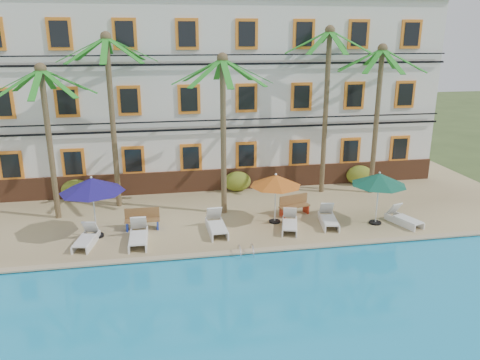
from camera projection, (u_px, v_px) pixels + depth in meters
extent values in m
plane|color=#384C23|center=(242.00, 248.00, 19.24)|extent=(100.00, 100.00, 0.00)
cube|color=tan|center=(224.00, 204.00, 23.91)|extent=(30.00, 12.00, 0.25)
cube|color=#1A94C7|center=(289.00, 355.00, 12.63)|extent=(26.00, 12.00, 0.20)
cube|color=tan|center=(246.00, 251.00, 18.32)|extent=(30.00, 0.35, 0.06)
cube|color=silver|center=(211.00, 92.00, 27.10)|extent=(25.00, 6.00, 10.00)
cube|color=brown|center=(219.00, 180.00, 25.52)|extent=(25.00, 0.12, 1.20)
cube|color=orange|center=(11.00, 166.00, 23.37)|extent=(1.15, 0.10, 1.50)
cube|color=black|center=(11.00, 166.00, 23.32)|extent=(0.85, 0.04, 1.20)
cube|color=orange|center=(73.00, 163.00, 23.88)|extent=(1.15, 0.10, 1.50)
cube|color=black|center=(73.00, 163.00, 23.83)|extent=(0.85, 0.04, 1.20)
cube|color=orange|center=(133.00, 160.00, 24.39)|extent=(1.15, 0.10, 1.50)
cube|color=black|center=(133.00, 161.00, 24.34)|extent=(0.85, 0.04, 1.20)
cube|color=orange|center=(191.00, 158.00, 24.89)|extent=(1.15, 0.10, 1.50)
cube|color=black|center=(191.00, 158.00, 24.85)|extent=(0.85, 0.04, 1.20)
cube|color=orange|center=(246.00, 155.00, 25.40)|extent=(1.15, 0.10, 1.50)
cube|color=black|center=(246.00, 156.00, 25.35)|extent=(0.85, 0.04, 1.20)
cube|color=orange|center=(299.00, 153.00, 25.91)|extent=(1.15, 0.10, 1.50)
cube|color=black|center=(300.00, 153.00, 25.86)|extent=(0.85, 0.04, 1.20)
cube|color=orange|center=(350.00, 151.00, 26.42)|extent=(1.15, 0.10, 1.50)
cube|color=black|center=(351.00, 151.00, 26.37)|extent=(0.85, 0.04, 1.20)
cube|color=orange|center=(399.00, 149.00, 26.92)|extent=(1.15, 0.10, 1.50)
cube|color=black|center=(400.00, 149.00, 26.88)|extent=(0.85, 0.04, 1.20)
cube|color=orange|center=(2.00, 104.00, 22.46)|extent=(1.15, 0.10, 1.50)
cube|color=black|center=(1.00, 104.00, 22.41)|extent=(0.85, 0.04, 1.20)
cube|color=orange|center=(67.00, 102.00, 22.97)|extent=(1.15, 0.10, 1.50)
cube|color=black|center=(67.00, 102.00, 22.92)|extent=(0.85, 0.04, 1.20)
cube|color=orange|center=(129.00, 101.00, 23.47)|extent=(1.15, 0.10, 1.50)
cube|color=black|center=(129.00, 101.00, 23.43)|extent=(0.85, 0.04, 1.20)
cube|color=orange|center=(189.00, 99.00, 23.98)|extent=(1.15, 0.10, 1.50)
cube|color=black|center=(189.00, 99.00, 23.93)|extent=(0.85, 0.04, 1.20)
cube|color=orange|center=(246.00, 98.00, 24.49)|extent=(1.15, 0.10, 1.50)
cube|color=black|center=(247.00, 98.00, 24.44)|extent=(0.85, 0.04, 1.20)
cube|color=orange|center=(301.00, 97.00, 25.00)|extent=(1.15, 0.10, 1.50)
cube|color=black|center=(302.00, 97.00, 24.95)|extent=(0.85, 0.04, 1.20)
cube|color=orange|center=(354.00, 95.00, 25.50)|extent=(1.15, 0.10, 1.50)
cube|color=black|center=(355.00, 96.00, 25.46)|extent=(0.85, 0.04, 1.20)
cube|color=orange|center=(405.00, 94.00, 26.01)|extent=(1.15, 0.10, 1.50)
cube|color=black|center=(405.00, 94.00, 25.96)|extent=(0.85, 0.04, 1.20)
cube|color=orange|center=(59.00, 34.00, 22.02)|extent=(1.15, 0.10, 1.50)
cube|color=black|center=(59.00, 34.00, 21.98)|extent=(0.85, 0.04, 1.20)
cube|color=orange|center=(125.00, 34.00, 22.53)|extent=(1.15, 0.10, 1.50)
cube|color=black|center=(125.00, 34.00, 22.48)|extent=(0.85, 0.04, 1.20)
cube|color=orange|center=(187.00, 34.00, 23.04)|extent=(1.15, 0.10, 1.50)
cube|color=black|center=(187.00, 34.00, 22.99)|extent=(0.85, 0.04, 1.20)
cube|color=orange|center=(247.00, 34.00, 23.55)|extent=(1.15, 0.10, 1.50)
cube|color=black|center=(247.00, 34.00, 23.50)|extent=(0.85, 0.04, 1.20)
cube|color=orange|center=(304.00, 34.00, 24.05)|extent=(1.15, 0.10, 1.50)
cube|color=black|center=(304.00, 34.00, 24.01)|extent=(0.85, 0.04, 1.20)
cube|color=orange|center=(359.00, 34.00, 24.56)|extent=(1.15, 0.10, 1.50)
cube|color=black|center=(359.00, 34.00, 24.51)|extent=(0.85, 0.04, 1.20)
cube|color=orange|center=(411.00, 34.00, 25.07)|extent=(1.15, 0.10, 1.50)
cube|color=black|center=(412.00, 34.00, 25.02)|extent=(0.85, 0.04, 1.20)
cube|color=black|center=(219.00, 129.00, 24.55)|extent=(25.00, 0.08, 0.10)
cube|color=black|center=(219.00, 120.00, 24.42)|extent=(25.00, 0.08, 0.06)
cube|color=black|center=(218.00, 64.00, 23.58)|extent=(25.00, 0.08, 0.10)
cube|color=black|center=(218.00, 55.00, 23.45)|extent=(25.00, 0.08, 0.06)
cylinder|color=brown|center=(50.00, 147.00, 20.81)|extent=(0.26, 0.26, 6.79)
sphere|color=brown|center=(40.00, 69.00, 19.82)|extent=(0.50, 0.50, 0.50)
cube|color=#1C761D|center=(48.00, 79.00, 21.03)|extent=(0.28, 2.26, 1.12)
cube|color=#1C761D|center=(27.00, 80.00, 20.59)|extent=(1.80, 1.80, 1.12)
cube|color=#1C761D|center=(14.00, 82.00, 19.79)|extent=(2.26, 0.28, 1.12)
cube|color=#1C761D|center=(17.00, 84.00, 19.09)|extent=(1.80, 1.80, 1.12)
cube|color=#1C761D|center=(36.00, 84.00, 18.92)|extent=(0.28, 2.26, 1.12)
cube|color=#1C761D|center=(58.00, 83.00, 19.36)|extent=(1.80, 1.80, 1.12)
cube|color=#1C761D|center=(70.00, 81.00, 20.17)|extent=(2.26, 0.28, 1.12)
cube|color=#1C761D|center=(65.00, 80.00, 20.86)|extent=(1.80, 1.80, 1.12)
cylinder|color=brown|center=(113.00, 126.00, 22.16)|extent=(0.26, 0.26, 8.07)
sphere|color=brown|center=(106.00, 37.00, 20.97)|extent=(0.50, 0.50, 0.50)
cube|color=#1C761D|center=(109.00, 49.00, 22.19)|extent=(0.28, 2.26, 1.12)
cube|color=#1C761D|center=(91.00, 49.00, 21.75)|extent=(1.80, 1.80, 1.12)
cube|color=#1C761D|center=(81.00, 49.00, 20.94)|extent=(2.26, 0.28, 1.12)
cube|color=#1C761D|center=(86.00, 50.00, 20.25)|extent=(1.80, 1.80, 1.12)
cube|color=#1C761D|center=(104.00, 50.00, 20.07)|extent=(0.28, 2.26, 1.12)
cube|color=#1C761D|center=(124.00, 50.00, 20.52)|extent=(1.80, 1.80, 1.12)
cube|color=#1C761D|center=(132.00, 49.00, 21.32)|extent=(2.26, 0.28, 1.12)
cube|color=#1C761D|center=(126.00, 49.00, 22.01)|extent=(1.80, 1.80, 1.12)
cylinder|color=brown|center=(223.00, 139.00, 21.37)|extent=(0.26, 0.26, 7.18)
sphere|color=brown|center=(223.00, 58.00, 20.31)|extent=(0.50, 0.50, 0.50)
cube|color=#1C761D|center=(219.00, 69.00, 21.53)|extent=(0.28, 2.26, 1.12)
cube|color=#1C761D|center=(203.00, 70.00, 21.08)|extent=(1.80, 1.80, 1.12)
cube|color=#1C761D|center=(197.00, 71.00, 20.28)|extent=(2.26, 0.28, 1.12)
cube|color=#1C761D|center=(207.00, 73.00, 19.59)|extent=(1.80, 1.80, 1.12)
cube|color=#1C761D|center=(226.00, 73.00, 19.41)|extent=(0.28, 2.26, 1.12)
cube|color=#1C761D|center=(244.00, 72.00, 19.86)|extent=(1.80, 1.80, 1.12)
cube|color=#1C761D|center=(248.00, 71.00, 20.66)|extent=(2.26, 0.28, 1.12)
cube|color=#1C761D|center=(237.00, 70.00, 21.35)|extent=(1.80, 1.80, 1.12)
cylinder|color=brown|center=(325.00, 115.00, 24.24)|extent=(0.26, 0.26, 8.38)
sphere|color=brown|center=(330.00, 30.00, 23.01)|extent=(0.50, 0.50, 0.50)
cube|color=#1C761D|center=(322.00, 41.00, 24.23)|extent=(0.28, 2.26, 1.12)
cube|color=#1C761D|center=(309.00, 42.00, 23.78)|extent=(1.80, 1.80, 1.12)
cube|color=#1C761D|center=(308.00, 42.00, 22.98)|extent=(2.26, 0.28, 1.12)
cube|color=#1C761D|center=(319.00, 42.00, 22.29)|extent=(1.80, 1.80, 1.12)
cube|color=#1C761D|center=(338.00, 42.00, 22.11)|extent=(0.28, 2.26, 1.12)
cube|color=#1C761D|center=(351.00, 42.00, 22.56)|extent=(1.80, 1.80, 1.12)
cube|color=#1C761D|center=(351.00, 42.00, 23.36)|extent=(2.26, 0.28, 1.12)
cube|color=#1C761D|center=(339.00, 41.00, 24.05)|extent=(1.80, 1.80, 1.12)
cylinder|color=brown|center=(376.00, 124.00, 24.25)|extent=(0.26, 0.26, 7.52)
sphere|color=brown|center=(383.00, 48.00, 23.14)|extent=(0.50, 0.50, 0.50)
cube|color=#1C761D|center=(372.00, 59.00, 24.36)|extent=(0.28, 2.26, 1.12)
cube|color=#1C761D|center=(360.00, 59.00, 23.91)|extent=(1.80, 1.80, 1.12)
cube|color=#1C761D|center=(360.00, 60.00, 23.11)|extent=(2.26, 0.28, 1.12)
cube|color=#1C761D|center=(374.00, 61.00, 22.42)|extent=(1.80, 1.80, 1.12)
cube|color=#1C761D|center=(393.00, 61.00, 22.24)|extent=(0.28, 2.26, 1.12)
cube|color=#1C761D|center=(404.00, 60.00, 22.69)|extent=(1.80, 1.80, 1.12)
cube|color=#1C761D|center=(403.00, 60.00, 23.49)|extent=(2.26, 0.28, 1.12)
cube|color=#1C761D|center=(389.00, 59.00, 24.18)|extent=(1.80, 1.80, 1.12)
ellipsoid|color=#1C5C1A|center=(76.00, 190.00, 23.96)|extent=(1.50, 0.90, 1.10)
ellipsoid|color=#1C5C1A|center=(237.00, 181.00, 25.38)|extent=(1.50, 0.90, 1.10)
ellipsoid|color=#1C5C1A|center=(359.00, 175.00, 26.57)|extent=(1.50, 0.90, 1.10)
cylinder|color=black|center=(97.00, 236.00, 19.73)|extent=(0.60, 0.60, 0.09)
cylinder|color=silver|center=(94.00, 208.00, 19.37)|extent=(0.06, 0.06, 2.56)
cone|color=navy|center=(92.00, 185.00, 19.07)|extent=(2.66, 2.66, 0.59)
sphere|color=silver|center=(91.00, 177.00, 18.97)|extent=(0.10, 0.10, 0.10)
cylinder|color=black|center=(275.00, 221.00, 21.26)|extent=(0.52, 0.52, 0.07)
cylinder|color=silver|center=(275.00, 199.00, 20.94)|extent=(0.06, 0.06, 2.22)
cone|color=#B75517|center=(276.00, 180.00, 20.68)|extent=(2.32, 2.32, 0.51)
sphere|color=silver|center=(276.00, 174.00, 20.60)|extent=(0.10, 0.10, 0.10)
cylinder|color=black|center=(375.00, 223.00, 21.11)|extent=(0.55, 0.55, 0.08)
cylinder|color=silver|center=(377.00, 199.00, 20.78)|extent=(0.06, 0.06, 2.34)
cone|color=#0F4D3A|center=(379.00, 179.00, 20.51)|extent=(2.44, 2.44, 0.54)
sphere|color=silver|center=(380.00, 173.00, 20.42)|extent=(0.10, 0.10, 0.10)
cube|color=white|center=(84.00, 241.00, 18.61)|extent=(0.80, 1.35, 0.06)
cube|color=white|center=(90.00, 227.00, 19.37)|extent=(0.66, 0.56, 0.63)
cube|color=white|center=(79.00, 242.00, 18.89)|extent=(0.39, 1.77, 0.29)
cube|color=white|center=(93.00, 242.00, 18.88)|extent=(0.39, 1.77, 0.29)
cube|color=white|center=(138.00, 238.00, 18.77)|extent=(0.68, 1.43, 0.07)
cube|color=white|center=(139.00, 223.00, 19.62)|extent=(0.66, 0.53, 0.71)
cube|color=white|center=(130.00, 240.00, 19.03)|extent=(0.10, 2.02, 0.33)
cube|color=white|center=(147.00, 239.00, 19.13)|extent=(0.10, 2.02, 0.33)
cube|color=white|center=(218.00, 227.00, 19.81)|extent=(0.70, 1.45, 0.07)
cube|color=white|center=(214.00, 213.00, 20.66)|extent=(0.68, 0.55, 0.71)
cube|color=white|center=(209.00, 229.00, 20.06)|extent=(0.13, 2.03, 0.33)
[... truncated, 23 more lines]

